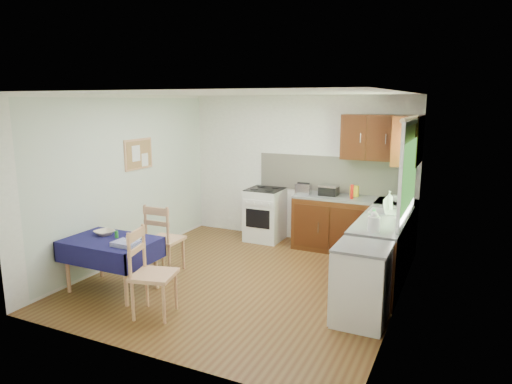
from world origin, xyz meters
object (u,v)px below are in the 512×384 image
at_px(chair_far, 163,237).
at_px(chair_near, 150,270).
at_px(dish_rack, 387,211).
at_px(kettle, 374,223).
at_px(sandwich_press, 329,190).
at_px(dining_table, 111,247).
at_px(toaster, 303,189).

height_order(chair_far, chair_near, chair_near).
height_order(dish_rack, kettle, kettle).
relative_size(sandwich_press, kettle, 1.19).
distance_m(chair_near, sandwich_press, 3.41).
height_order(dining_table, dish_rack, dish_rack).
bearing_deg(kettle, toaster, 130.31).
bearing_deg(kettle, sandwich_press, 120.54).
xyz_separation_m(dining_table, kettle, (3.08, 1.03, 0.43)).
bearing_deg(dish_rack, dining_table, -163.32).
xyz_separation_m(chair_near, kettle, (2.21, 1.37, 0.47)).
distance_m(sandwich_press, dish_rack, 1.33).
bearing_deg(dish_rack, chair_near, -149.61).
relative_size(toaster, sandwich_press, 0.86).
bearing_deg(toaster, dish_rack, -30.68).
relative_size(toaster, kettle, 1.02).
distance_m(chair_far, toaster, 2.46).
distance_m(dining_table, kettle, 3.28).
height_order(sandwich_press, dish_rack, dish_rack).
bearing_deg(sandwich_press, toaster, -154.31).
relative_size(chair_far, chair_near, 0.99).
bearing_deg(chair_near, chair_far, 15.89).
height_order(toaster, kettle, kettle).
relative_size(chair_near, dish_rack, 2.24).
bearing_deg(sandwich_press, kettle, -43.27).
distance_m(dining_table, chair_far, 0.82).
bearing_deg(toaster, dining_table, -123.70).
bearing_deg(dish_rack, kettle, -106.01).
distance_m(chair_far, sandwich_press, 2.76).
bearing_deg(toaster, chair_far, -128.27).
height_order(toaster, dish_rack, dish_rack).
bearing_deg(chair_far, dining_table, 71.51).
height_order(chair_near, sandwich_press, sandwich_press).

